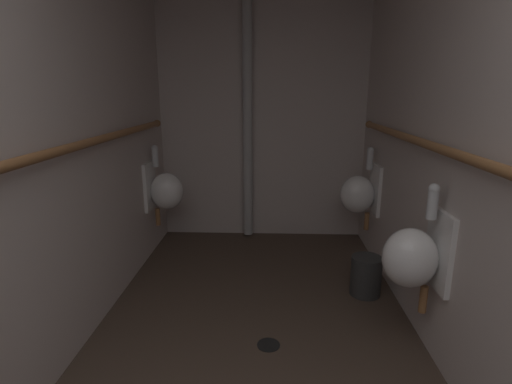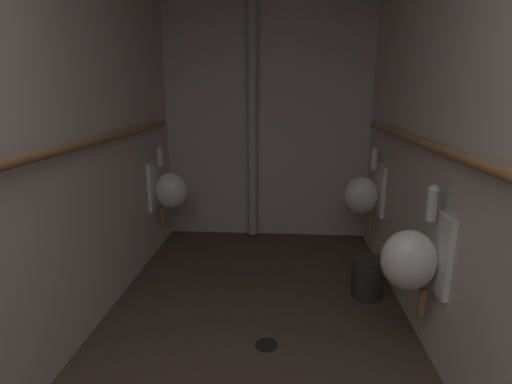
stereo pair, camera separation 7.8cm
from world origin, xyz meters
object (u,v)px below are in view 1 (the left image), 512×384
at_px(standpipe_back_wall, 248,110).
at_px(waste_bin, 366,276).
at_px(urinal_right_mid, 414,256).
at_px(floor_drain, 269,345).
at_px(urinal_right_far, 360,193).
at_px(urinal_left_mid, 164,190).

bearing_deg(standpipe_back_wall, waste_bin, -51.38).
bearing_deg(standpipe_back_wall, urinal_right_mid, -61.32).
xyz_separation_m(standpipe_back_wall, floor_drain, (0.23, -1.85, -1.31)).
distance_m(urinal_right_far, waste_bin, 0.83).
height_order(urinal_right_mid, urinal_right_far, same).
distance_m(urinal_left_mid, urinal_right_mid, 2.27).
bearing_deg(urinal_right_mid, urinal_right_far, 90.00).
distance_m(urinal_right_mid, urinal_right_far, 1.38).
height_order(urinal_right_mid, floor_drain, urinal_right_mid).
height_order(urinal_left_mid, standpipe_back_wall, standpipe_back_wall).
bearing_deg(floor_drain, standpipe_back_wall, 97.15).
distance_m(urinal_left_mid, floor_drain, 1.80).
bearing_deg(urinal_right_mid, standpipe_back_wall, 118.68).
relative_size(urinal_left_mid, urinal_right_far, 1.00).
relative_size(urinal_right_mid, standpipe_back_wall, 0.29).
xyz_separation_m(urinal_left_mid, urinal_right_mid, (1.77, -1.42, 0.00)).
relative_size(urinal_left_mid, waste_bin, 2.52).
bearing_deg(waste_bin, urinal_right_far, 83.92).
bearing_deg(standpipe_back_wall, floor_drain, -82.85).
height_order(urinal_left_mid, urinal_right_mid, same).
height_order(floor_drain, waste_bin, waste_bin).
relative_size(urinal_right_far, waste_bin, 2.52).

